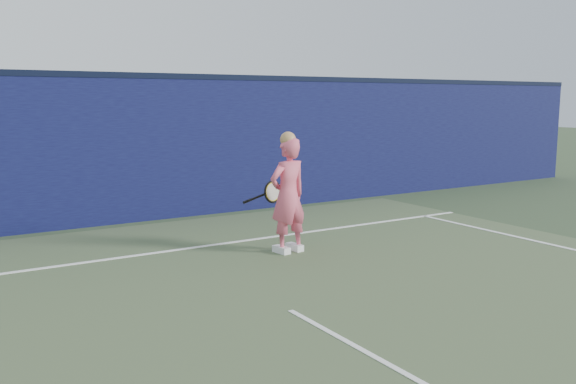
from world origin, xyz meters
TOP-DOWN VIEW (x-y plane):
  - ground at (0.00, 0.00)m, footprint 80.00×80.00m
  - backstop_wall at (0.00, 6.50)m, footprint 24.00×0.40m
  - wall_cap at (0.00, 6.50)m, footprint 24.00×0.42m
  - player at (1.27, 3.09)m, footprint 0.64×0.46m
  - racket at (1.22, 3.50)m, footprint 0.63×0.14m
  - court_lines at (0.00, -0.33)m, footprint 11.00×12.04m

SIDE VIEW (x-z plane):
  - ground at x=0.00m, z-range 0.00..0.00m
  - court_lines at x=0.00m, z-range 0.01..0.01m
  - racket at x=1.22m, z-range 0.64..0.97m
  - player at x=1.27m, z-range -0.03..1.67m
  - backstop_wall at x=0.00m, z-range 0.00..2.50m
  - wall_cap at x=0.00m, z-range 2.50..2.60m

